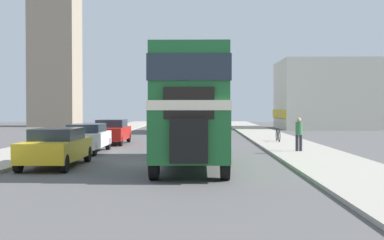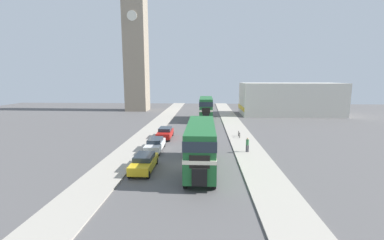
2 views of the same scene
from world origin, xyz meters
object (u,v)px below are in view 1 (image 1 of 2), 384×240
car_parked_near (56,147)px  car_parked_far (111,131)px  bus_distant (203,103)px  bicycle_on_pavement (278,135)px  car_parked_mid (86,138)px  pedestrian_walking (299,132)px  double_decker_bus (192,100)px

car_parked_near → car_parked_far: size_ratio=1.05×
bus_distant → bicycle_on_pavement: bearing=-72.7°
car_parked_near → car_parked_mid: car_parked_near is taller
car_parked_near → pedestrian_walking: 11.75m
double_decker_bus → car_parked_far: bearing=113.2°
car_parked_mid → double_decker_bus: bearing=-47.4°
pedestrian_walking → bus_distant: bearing=101.6°
car_parked_near → car_parked_far: 12.43m
double_decker_bus → car_parked_near: bearing=-174.0°
bicycle_on_pavement → double_decker_bus: bearing=-111.7°
car_parked_near → car_parked_mid: bearing=92.1°
pedestrian_walking → bicycle_on_pavement: 7.43m
pedestrian_walking → bicycle_on_pavement: size_ratio=0.92×
double_decker_bus → pedestrian_walking: size_ratio=6.32×
bus_distant → car_parked_far: (-5.62, -15.72, -1.86)m
double_decker_bus → bus_distant: (0.51, 27.62, 0.13)m
car_parked_mid → bus_distant: bearing=75.1°
car_parked_far → double_decker_bus: bearing=-66.8°
double_decker_bus → bicycle_on_pavement: double_decker_bus is taller
car_parked_near → car_parked_far: (-0.03, 12.43, 0.02)m
car_parked_far → bicycle_on_pavement: size_ratio=2.49×
bus_distant → car_parked_near: size_ratio=2.12×
car_parked_near → car_parked_mid: size_ratio=0.99×
double_decker_bus → car_parked_near: (-5.07, -0.53, -1.75)m
bus_distant → bicycle_on_pavement: bus_distant is taller
double_decker_bus → pedestrian_walking: bearing=46.9°
car_parked_near → bicycle_on_pavement: size_ratio=2.60×
bus_distant → car_parked_far: bearing=-109.7°
car_parked_mid → bicycle_on_pavement: bearing=34.1°
car_parked_mid → bicycle_on_pavement: car_parked_mid is taller
bus_distant → car_parked_mid: 22.69m
double_decker_bus → car_parked_far: size_ratio=2.33×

